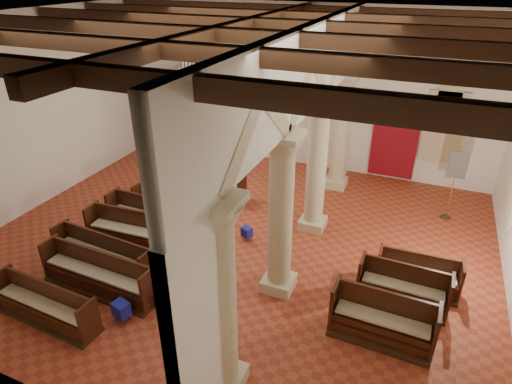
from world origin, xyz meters
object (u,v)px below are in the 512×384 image
object	(u,v)px
pipe_organ	(195,120)
aisle_pew_0	(381,325)
processional_banner	(451,195)
nave_pew_0	(47,309)
lectern	(214,150)

from	to	relation	value
pipe_organ	aisle_pew_0	size ratio (longest dim) A/B	2.04
processional_banner	nave_pew_0	xyz separation A→B (m)	(-8.13, -8.27, -0.49)
aisle_pew_0	pipe_organ	bearing A→B (deg)	140.46
processional_banner	nave_pew_0	size ratio (longest dim) A/B	0.91
nave_pew_0	aisle_pew_0	distance (m)	7.32
pipe_organ	aisle_pew_0	world-z (taller)	pipe_organ
pipe_organ	aisle_pew_0	xyz separation A→B (m)	(8.86, -7.71, -0.98)
pipe_organ	processional_banner	bearing A→B (deg)	-10.06
pipe_organ	aisle_pew_0	bearing A→B (deg)	-41.05
pipe_organ	lectern	world-z (taller)	pipe_organ
lectern	aisle_pew_0	world-z (taller)	lectern
pipe_organ	lectern	xyz separation A→B (m)	(1.28, -0.83, -0.82)
pipe_organ	processional_banner	size ratio (longest dim) A/B	1.81
pipe_organ	processional_banner	world-z (taller)	pipe_organ
aisle_pew_0	nave_pew_0	bearing A→B (deg)	-159.90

